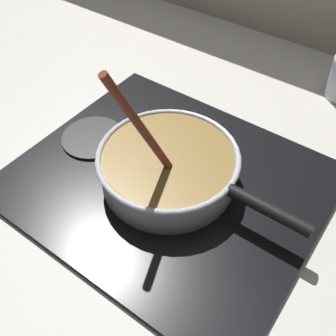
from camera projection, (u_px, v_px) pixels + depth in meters
ground at (121, 240)px, 0.70m from camera, size 2.40×1.60×0.04m
hob_plate at (168, 181)px, 0.76m from camera, size 0.56×0.48×0.01m
burner_ring at (168, 178)px, 0.75m from camera, size 0.17×0.17×0.01m
spare_burner at (93, 137)px, 0.83m from camera, size 0.13×0.13×0.01m
cooking_pan at (169, 166)px, 0.73m from camera, size 0.40×0.26×0.28m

